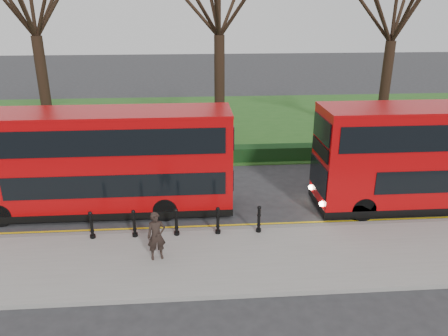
{
  "coord_description": "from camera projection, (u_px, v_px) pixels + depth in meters",
  "views": [
    {
      "loc": [
        0.32,
        -15.47,
        8.08
      ],
      "look_at": [
        1.54,
        0.5,
        2.0
      ],
      "focal_mm": 35.0,
      "sensor_mm": 36.0,
      "label": 1
    }
  ],
  "objects": [
    {
      "name": "ground",
      "position": [
        186.0,
        221.0,
        17.26
      ],
      "size": [
        120.0,
        120.0,
        0.0
      ],
      "primitive_type": "plane",
      "color": "#28282B",
      "rests_on": "ground"
    },
    {
      "name": "pavement",
      "position": [
        186.0,
        261.0,
        14.44
      ],
      "size": [
        60.0,
        4.0,
        0.15
      ],
      "primitive_type": "cube",
      "color": "gray",
      "rests_on": "ground"
    },
    {
      "name": "kerb",
      "position": [
        186.0,
        231.0,
        16.31
      ],
      "size": [
        60.0,
        0.25,
        0.16
      ],
      "primitive_type": "cube",
      "color": "slate",
      "rests_on": "ground"
    },
    {
      "name": "grass_verge",
      "position": [
        187.0,
        123.0,
        31.24
      ],
      "size": [
        60.0,
        18.0,
        0.06
      ],
      "primitive_type": "cube",
      "color": "#23511B",
      "rests_on": "ground"
    },
    {
      "name": "hedge",
      "position": [
        187.0,
        155.0,
        23.46
      ],
      "size": [
        60.0,
        0.9,
        0.8
      ],
      "primitive_type": "cube",
      "color": "black",
      "rests_on": "ground"
    },
    {
      "name": "yellow_line_outer",
      "position": [
        186.0,
        229.0,
        16.61
      ],
      "size": [
        60.0,
        0.1,
        0.01
      ],
      "primitive_type": "cube",
      "color": "yellow",
      "rests_on": "ground"
    },
    {
      "name": "yellow_line_inner",
      "position": [
        186.0,
        227.0,
        16.8
      ],
      "size": [
        60.0,
        0.1,
        0.01
      ],
      "primitive_type": "cube",
      "color": "yellow",
      "rests_on": "ground"
    },
    {
      "name": "tree_right",
      "position": [
        396.0,
        5.0,
        24.62
      ],
      "size": [
        7.0,
        7.0,
        10.93
      ],
      "color": "black",
      "rests_on": "ground"
    },
    {
      "name": "bollard_row",
      "position": [
        176.0,
        222.0,
        15.75
      ],
      "size": [
        6.17,
        0.15,
        1.0
      ],
      "color": "black",
      "rests_on": "pavement"
    },
    {
      "name": "bus_lead",
      "position": [
        99.0,
        163.0,
        17.37
      ],
      "size": [
        10.54,
        2.42,
        4.19
      ],
      "color": "#A80609",
      "rests_on": "ground"
    },
    {
      "name": "bus_rear",
      "position": [
        448.0,
        157.0,
        17.84
      ],
      "size": [
        10.78,
        2.48,
        4.29
      ],
      "color": "#A80609",
      "rests_on": "ground"
    },
    {
      "name": "pedestrian",
      "position": [
        156.0,
        236.0,
        14.17
      ],
      "size": [
        0.68,
        0.52,
        1.66
      ],
      "primitive_type": "imported",
      "rotation": [
        0.0,
        0.0,
        0.22
      ],
      "color": "black",
      "rests_on": "pavement"
    }
  ]
}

